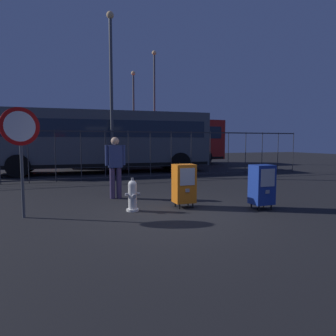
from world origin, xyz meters
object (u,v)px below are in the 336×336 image
at_px(newspaper_box_primary, 184,183).
at_px(street_light_far_left, 111,83).
at_px(bus_near, 103,138).
at_px(street_light_near_left, 154,99).
at_px(stop_sign, 21,139).
at_px(pedestrian, 115,164).
at_px(newspaper_box_secondary, 262,185).
at_px(bus_far, 146,139).
at_px(fire_hydrant, 133,196).
at_px(street_light_near_right, 134,110).

height_order(newspaper_box_primary, street_light_far_left, street_light_far_left).
relative_size(bus_near, street_light_near_left, 1.34).
relative_size(stop_sign, pedestrian, 1.34).
bearing_deg(newspaper_box_secondary, bus_far, 85.75).
xyz_separation_m(bus_far, street_light_far_left, (-3.13, -5.65, 2.39)).
bearing_deg(fire_hydrant, newspaper_box_secondary, -15.90).
bearing_deg(fire_hydrant, bus_far, 72.99).
distance_m(stop_sign, street_light_far_left, 7.69).
bearing_deg(pedestrian, fire_hydrant, -86.87).
bearing_deg(bus_near, pedestrian, -92.11).
xyz_separation_m(newspaper_box_primary, street_light_far_left, (-0.54, 6.87, 3.53)).
bearing_deg(bus_far, newspaper_box_primary, -104.82).
distance_m(newspaper_box_primary, stop_sign, 3.61).
bearing_deg(newspaper_box_secondary, fire_hydrant, 164.10).
distance_m(bus_near, street_light_near_right, 7.37).
relative_size(street_light_near_right, street_light_far_left, 0.93).
distance_m(stop_sign, bus_far, 13.72).
distance_m(newspaper_box_primary, bus_near, 8.89).
xyz_separation_m(pedestrian, bus_far, (3.91, 10.85, 0.76)).
height_order(bus_near, street_light_near_right, street_light_near_right).
bearing_deg(street_light_far_left, newspaper_box_primary, -85.50).
xyz_separation_m(street_light_near_right, street_light_far_left, (-2.93, -8.26, 0.25)).
distance_m(newspaper_box_primary, street_light_near_right, 15.66).
relative_size(bus_near, street_light_near_right, 1.61).
distance_m(fire_hydrant, bus_far, 13.13).
bearing_deg(pedestrian, street_light_far_left, 81.53).
relative_size(street_light_near_left, street_light_near_right, 1.20).
bearing_deg(pedestrian, stop_sign, -145.54).
xyz_separation_m(bus_far, street_light_near_left, (1.10, 1.70, 2.81)).
distance_m(street_light_near_left, street_light_near_right, 1.72).
distance_m(bus_far, street_light_far_left, 6.88).
bearing_deg(bus_near, street_light_near_right, 66.82).
distance_m(bus_near, street_light_far_left, 3.07).
bearing_deg(bus_far, newspaper_box_secondary, -97.37).
height_order(fire_hydrant, newspaper_box_primary, newspaper_box_primary).
bearing_deg(newspaper_box_primary, street_light_near_right, 81.01).
xyz_separation_m(fire_hydrant, bus_near, (0.53, 8.76, 1.36)).
relative_size(newspaper_box_secondary, street_light_near_right, 0.15).
bearing_deg(stop_sign, bus_far, 63.86).
distance_m(newspaper_box_primary, street_light_far_left, 7.74).
distance_m(fire_hydrant, street_light_far_left, 7.83).
height_order(newspaper_box_secondary, bus_near, bus_near).
height_order(newspaper_box_primary, pedestrian, pedestrian).
relative_size(stop_sign, street_light_far_left, 0.32).
relative_size(fire_hydrant, street_light_near_right, 0.11).
bearing_deg(street_light_near_right, street_light_far_left, -109.57).
height_order(newspaper_box_secondary, bus_far, bus_far).
distance_m(street_light_near_right, street_light_far_left, 8.77).
bearing_deg(newspaper_box_secondary, bus_near, 103.54).
bearing_deg(street_light_near_left, pedestrian, -111.74).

